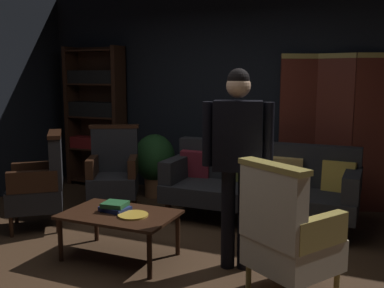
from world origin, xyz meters
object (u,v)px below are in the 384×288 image
(bookshelf, at_px, (96,114))
(armchair_gilt_accent, at_px, (287,235))
(armchair_wing_right, at_px, (114,171))
(standing_figure, at_px, (237,151))
(armchair_wing_left, at_px, (41,183))
(potted_plant, at_px, (155,161))
(velvet_couch, at_px, (260,182))
(book_green_cloth, at_px, (115,204))
(coffee_table, at_px, (120,218))
(brass_tray, at_px, (133,215))
(book_navy_cloth, at_px, (115,209))
(folding_screen, at_px, (334,130))

(bookshelf, xyz_separation_m, armchair_gilt_accent, (3.33, -2.37, -0.58))
(armchair_wing_right, bearing_deg, standing_figure, -27.53)
(armchair_wing_left, bearing_deg, armchair_gilt_accent, -10.50)
(bookshelf, height_order, potted_plant, bookshelf)
(velvet_couch, relative_size, book_green_cloth, 10.07)
(armchair_wing_right, bearing_deg, coffee_table, -55.03)
(armchair_wing_left, height_order, brass_tray, armchair_wing_left)
(velvet_couch, distance_m, book_navy_cloth, 1.75)
(velvet_couch, relative_size, potted_plant, 2.49)
(armchair_gilt_accent, height_order, armchair_wing_right, same)
(velvet_couch, xyz_separation_m, book_navy_cloth, (-0.97, -1.45, -0.02))
(armchair_wing_left, bearing_deg, coffee_table, -16.93)
(coffee_table, xyz_separation_m, book_green_cloth, (-0.07, 0.04, 0.11))
(bookshelf, distance_m, potted_plant, 1.28)
(coffee_table, distance_m, armchair_wing_left, 1.28)
(armchair_gilt_accent, bearing_deg, coffee_table, 174.85)
(standing_figure, xyz_separation_m, book_green_cloth, (-1.10, -0.17, -0.54))
(armchair_wing_left, height_order, armchair_wing_right, same)
(armchair_wing_right, height_order, standing_figure, standing_figure)
(armchair_gilt_accent, xyz_separation_m, book_navy_cloth, (-1.60, 0.18, -0.05))
(velvet_couch, bearing_deg, coffee_table, -121.10)
(armchair_gilt_accent, relative_size, book_green_cloth, 4.94)
(armchair_gilt_accent, height_order, book_navy_cloth, armchair_gilt_accent)
(brass_tray, bearing_deg, folding_screen, 58.80)
(armchair_wing_left, bearing_deg, book_green_cloth, -15.96)
(book_green_cloth, xyz_separation_m, brass_tray, (0.23, -0.07, -0.05))
(standing_figure, xyz_separation_m, potted_plant, (-1.72, 1.76, -0.53))
(coffee_table, height_order, armchair_gilt_accent, armchair_gilt_accent)
(armchair_wing_right, height_order, book_green_cloth, armchair_wing_right)
(folding_screen, height_order, book_green_cloth, folding_screen)
(standing_figure, relative_size, book_green_cloth, 8.09)
(armchair_wing_right, distance_m, book_navy_cloth, 1.37)
(standing_figure, bearing_deg, armchair_gilt_accent, -35.29)
(armchair_gilt_accent, bearing_deg, armchair_wing_right, 150.70)
(armchair_gilt_accent, bearing_deg, potted_plant, 136.44)
(coffee_table, relative_size, potted_plant, 1.17)
(armchair_wing_left, distance_m, standing_figure, 2.32)
(book_navy_cloth, bearing_deg, armchair_wing_left, 164.04)
(coffee_table, height_order, potted_plant, potted_plant)
(folding_screen, bearing_deg, armchair_wing_left, -145.00)
(velvet_couch, bearing_deg, book_green_cloth, -123.92)
(coffee_table, xyz_separation_m, brass_tray, (0.15, -0.02, 0.05))
(folding_screen, distance_m, armchair_gilt_accent, 2.52)
(potted_plant, xyz_separation_m, book_green_cloth, (0.62, -1.93, -0.01))
(armchair_wing_left, relative_size, book_navy_cloth, 4.11)
(folding_screen, height_order, standing_figure, folding_screen)
(folding_screen, height_order, brass_tray, folding_screen)
(bookshelf, bearing_deg, folding_screen, 1.79)
(potted_plant, bearing_deg, bookshelf, 167.04)
(armchair_gilt_accent, xyz_separation_m, book_green_cloth, (-1.60, 0.18, -0.01))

